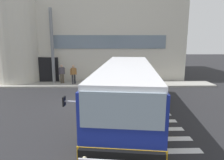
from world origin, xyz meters
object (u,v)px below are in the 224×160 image
object	(u,v)px
passenger_near_column	(62,72)
passenger_by_doorway	(73,73)
entry_support_column	(52,46)
bus_main_foreground	(126,91)

from	to	relation	value
passenger_near_column	passenger_by_doorway	distance (m)	1.17
entry_support_column	passenger_by_doorway	distance (m)	3.07
passenger_by_doorway	entry_support_column	bearing A→B (deg)	161.51
entry_support_column	passenger_near_column	distance (m)	2.45
passenger_near_column	bus_main_foreground	bearing A→B (deg)	-55.87
entry_support_column	passenger_near_column	bearing A→B (deg)	-18.86
entry_support_column	passenger_by_doorway	world-z (taller)	entry_support_column
bus_main_foreground	passenger_by_doorway	world-z (taller)	bus_main_foreground
entry_support_column	bus_main_foreground	xyz separation A→B (m)	(5.88, -7.78, -2.09)
bus_main_foreground	passenger_near_column	xyz separation A→B (m)	(-5.09, 7.52, -0.22)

